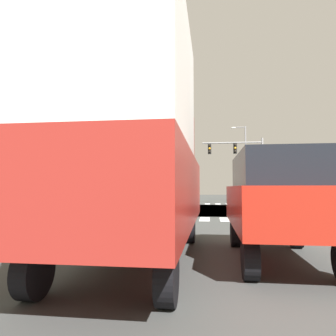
{
  "coord_description": "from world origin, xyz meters",
  "views": [
    {
      "loc": [
        3.55,
        -23.19,
        1.59
      ],
      "look_at": [
        -0.07,
        3.57,
        3.26
      ],
      "focal_mm": 33.51,
      "sensor_mm": 36.0,
      "label": 1
    }
  ],
  "objects_px": {
    "suv_leading_2": "(277,196)",
    "sedan_queued_2": "(174,190)",
    "street_lamp": "(244,157)",
    "box_truck_crossing_1": "(137,142)",
    "traffic_signal_mast": "(239,156)",
    "bank_building": "(39,180)",
    "suv_nearside_1": "(292,191)"
  },
  "relations": [
    {
      "from": "suv_nearside_1",
      "to": "box_truck_crossing_1",
      "type": "bearing_deg",
      "value": 154.12
    },
    {
      "from": "traffic_signal_mast",
      "to": "sedan_queued_2",
      "type": "xyz_separation_m",
      "value": [
        -8.24,
        17.34,
        -3.48
      ]
    },
    {
      "from": "street_lamp",
      "to": "box_truck_crossing_1",
      "type": "relative_size",
      "value": 1.22
    },
    {
      "from": "sedan_queued_2",
      "to": "bank_building",
      "type": "bearing_deg",
      "value": 31.66
    },
    {
      "from": "traffic_signal_mast",
      "to": "bank_building",
      "type": "xyz_separation_m",
      "value": [
        -24.53,
        7.29,
        -2.08
      ]
    },
    {
      "from": "bank_building",
      "to": "suv_leading_2",
      "type": "relative_size",
      "value": 3.23
    },
    {
      "from": "street_lamp",
      "to": "traffic_signal_mast",
      "type": "bearing_deg",
      "value": -99.77
    },
    {
      "from": "street_lamp",
      "to": "suv_nearside_1",
      "type": "distance_m",
      "value": 18.18
    },
    {
      "from": "box_truck_crossing_1",
      "to": "suv_leading_2",
      "type": "xyz_separation_m",
      "value": [
        3.0,
        0.72,
        -1.17
      ]
    },
    {
      "from": "street_lamp",
      "to": "sedan_queued_2",
      "type": "relative_size",
      "value": 2.04
    },
    {
      "from": "sedan_queued_2",
      "to": "suv_leading_2",
      "type": "distance_m",
      "value": 41.11
    },
    {
      "from": "bank_building",
      "to": "suv_nearside_1",
      "type": "bearing_deg",
      "value": -33.93
    },
    {
      "from": "traffic_signal_mast",
      "to": "suv_leading_2",
      "type": "bearing_deg",
      "value": -93.06
    },
    {
      "from": "traffic_signal_mast",
      "to": "bank_building",
      "type": "relative_size",
      "value": 0.42
    },
    {
      "from": "suv_nearside_1",
      "to": "box_truck_crossing_1",
      "type": "xyz_separation_m",
      "value": [
        -6.42,
        -13.23,
        1.17
      ]
    },
    {
      "from": "bank_building",
      "to": "box_truck_crossing_1",
      "type": "relative_size",
      "value": 2.06
    },
    {
      "from": "box_truck_crossing_1",
      "to": "suv_leading_2",
      "type": "relative_size",
      "value": 1.57
    },
    {
      "from": "suv_nearside_1",
      "to": "suv_leading_2",
      "type": "height_order",
      "value": "same"
    },
    {
      "from": "traffic_signal_mast",
      "to": "box_truck_crossing_1",
      "type": "height_order",
      "value": "traffic_signal_mast"
    },
    {
      "from": "suv_leading_2",
      "to": "box_truck_crossing_1",
      "type": "bearing_deg",
      "value": -166.53
    },
    {
      "from": "traffic_signal_mast",
      "to": "suv_leading_2",
      "type": "distance_m",
      "value": 23.43
    },
    {
      "from": "traffic_signal_mast",
      "to": "box_truck_crossing_1",
      "type": "bearing_deg",
      "value": -100.06
    },
    {
      "from": "street_lamp",
      "to": "bank_building",
      "type": "relative_size",
      "value": 0.59
    },
    {
      "from": "traffic_signal_mast",
      "to": "suv_leading_2",
      "type": "height_order",
      "value": "traffic_signal_mast"
    },
    {
      "from": "bank_building",
      "to": "box_truck_crossing_1",
      "type": "bearing_deg",
      "value": -56.96
    },
    {
      "from": "suv_nearside_1",
      "to": "sedan_queued_2",
      "type": "bearing_deg",
      "value": 20.4
    },
    {
      "from": "street_lamp",
      "to": "box_truck_crossing_1",
      "type": "bearing_deg",
      "value": -99.99
    },
    {
      "from": "street_lamp",
      "to": "suv_nearside_1",
      "type": "xyz_separation_m",
      "value": [
        0.96,
        -17.75,
        -3.8
      ]
    },
    {
      "from": "suv_leading_2",
      "to": "street_lamp",
      "type": "bearing_deg",
      "value": 85.36
    },
    {
      "from": "suv_leading_2",
      "to": "sedan_queued_2",
      "type": "bearing_deg",
      "value": 99.8
    },
    {
      "from": "street_lamp",
      "to": "suv_nearside_1",
      "type": "height_order",
      "value": "street_lamp"
    },
    {
      "from": "street_lamp",
      "to": "suv_leading_2",
      "type": "bearing_deg",
      "value": -94.64
    }
  ]
}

